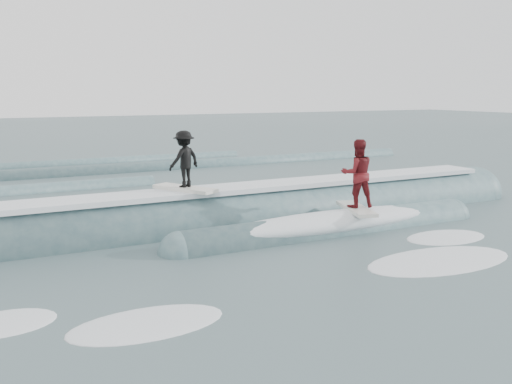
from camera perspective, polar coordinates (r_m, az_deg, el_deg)
name	(u,v)px	position (r m, az deg, el deg)	size (l,w,h in m)	color
ground	(358,278)	(12.35, 10.16, -8.43)	(160.00, 160.00, 0.00)	#395154
breaking_wave	(255,223)	(16.80, -0.07, -3.12)	(21.44, 3.84, 2.13)	#3C5B65
surfer_black	(184,162)	(15.99, -7.19, 2.99)	(1.40, 2.03, 1.67)	silver
surfer_red	(357,176)	(16.21, 10.08, 1.57)	(1.13, 2.07, 2.02)	silver
whitewater	(319,279)	(12.13, 6.30, -8.67)	(12.97, 3.53, 0.10)	white
far_swells	(84,176)	(27.61, -16.81, 1.58)	(38.30, 8.65, 0.80)	#3C5B65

